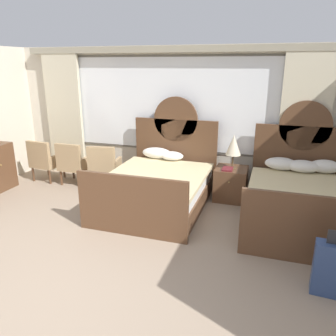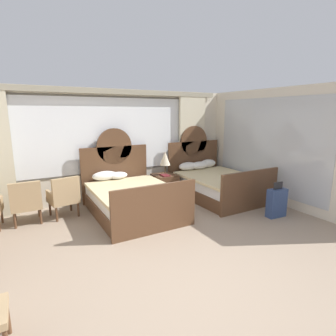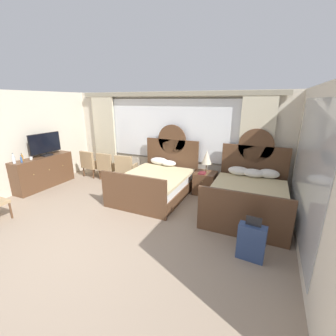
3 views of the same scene
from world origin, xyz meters
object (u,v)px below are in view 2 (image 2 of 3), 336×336
bed_near_mirror (216,183)px  armchair_by_window_left (64,196)px  bed_near_window (131,197)px  suitcase_on_floor (277,203)px  book_on_nightstand (165,175)px  table_lamp_on_nightstand (165,159)px  nightstand_between_beds (165,186)px  armchair_by_window_centre (26,201)px

bed_near_mirror → armchair_by_window_left: bed_near_mirror is taller
bed_near_window → suitcase_on_floor: bearing=-33.5°
book_on_nightstand → armchair_by_window_left: bearing=-178.8°
bed_near_mirror → table_lamp_on_nightstand: (-1.15, 0.61, 0.65)m
table_lamp_on_nightstand → armchair_by_window_left: 2.53m
armchair_by_window_left → bed_near_window: bearing=-19.9°
bed_near_mirror → book_on_nightstand: bed_near_mirror is taller
bed_near_mirror → suitcase_on_floor: bed_near_mirror is taller
bed_near_window → nightstand_between_beds: (1.17, 0.63, -0.05)m
armchair_by_window_centre → suitcase_on_floor: (4.53, -2.15, -0.16)m
bed_near_mirror → book_on_nightstand: (-1.22, 0.50, 0.25)m
bed_near_mirror → armchair_by_window_centre: (-4.31, 0.45, 0.10)m
bed_near_mirror → armchair_by_window_centre: size_ratio=2.57×
table_lamp_on_nightstand → book_on_nightstand: size_ratio=2.30×
armchair_by_window_centre → suitcase_on_floor: bearing=-25.4°
table_lamp_on_nightstand → armchair_by_window_left: bearing=-176.2°
bed_near_window → table_lamp_on_nightstand: bearing=28.1°
table_lamp_on_nightstand → suitcase_on_floor: 2.78m
book_on_nightstand → armchair_by_window_left: (-2.40, -0.05, -0.14)m
nightstand_between_beds → suitcase_on_floor: bearing=-59.2°
bed_near_mirror → armchair_by_window_left: bearing=172.9°
table_lamp_on_nightstand → armchair_by_window_centre: (-3.16, -0.16, -0.54)m
bed_near_window → armchair_by_window_left: bed_near_window is taller
armchair_by_window_centre → suitcase_on_floor: armchair_by_window_centre is taller
book_on_nightstand → table_lamp_on_nightstand: bearing=59.6°
bed_near_window → bed_near_mirror: (2.33, 0.02, 0.01)m
armchair_by_window_left → nightstand_between_beds: bearing=3.8°
nightstand_between_beds → armchair_by_window_left: size_ratio=0.68×
bed_near_window → armchair_by_window_centre: size_ratio=2.57×
suitcase_on_floor → armchair_by_window_centre: bearing=154.6°
bed_near_mirror → suitcase_on_floor: size_ratio=2.99×
nightstand_between_beds → armchair_by_window_left: 2.47m
book_on_nightstand → armchair_by_window_left: 2.40m
armchair_by_window_left → suitcase_on_floor: bearing=-29.3°
table_lamp_on_nightstand → armchair_by_window_left: size_ratio=0.69×
bed_near_mirror → book_on_nightstand: bearing=157.7°
armchair_by_window_left → book_on_nightstand: bearing=1.2°
nightstand_between_beds → armchair_by_window_centre: bearing=-177.0°
bed_near_window → nightstand_between_beds: 1.33m
armchair_by_window_left → suitcase_on_floor: (3.83, -2.15, -0.16)m
book_on_nightstand → armchair_by_window_left: size_ratio=0.30×
bed_near_mirror → armchair_by_window_left: size_ratio=2.57×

